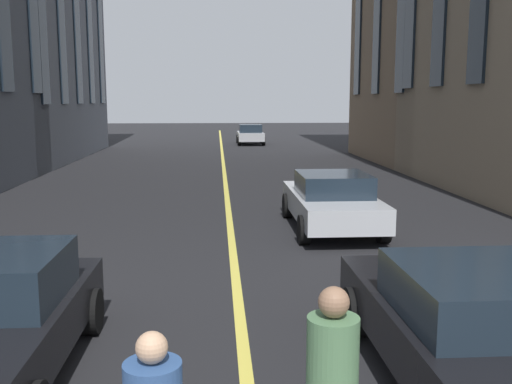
% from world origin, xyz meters
% --- Properties ---
extents(lane_centre_line, '(80.00, 0.16, 0.01)m').
position_xyz_m(lane_centre_line, '(20.00, 0.00, 0.00)').
color(lane_centre_line, '#D8C64C').
rests_on(lane_centre_line, ground_plane).
extents(car_black_parked_a, '(4.40, 1.95, 1.37)m').
position_xyz_m(car_black_parked_a, '(4.95, -2.34, 0.70)').
color(car_black_parked_a, black).
rests_on(car_black_parked_a, ground_plane).
extents(car_silver_oncoming, '(3.90, 1.89, 1.40)m').
position_xyz_m(car_silver_oncoming, '(40.32, -2.05, 0.70)').
color(car_silver_oncoming, '#B7BABF').
rests_on(car_silver_oncoming, ground_plane).
extents(car_silver_far, '(4.40, 1.95, 1.37)m').
position_xyz_m(car_silver_far, '(12.76, -2.40, 0.70)').
color(car_silver_far, '#B7BABF').
rests_on(car_silver_far, ground_plane).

